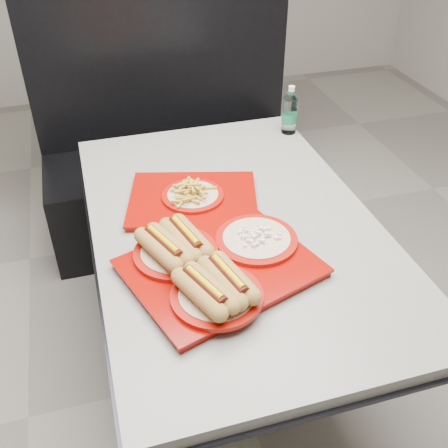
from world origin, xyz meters
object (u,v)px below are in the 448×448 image
object	(u,v)px
booth_bench	(172,157)
tray_near	(213,263)
water_bottle	(290,113)
tray_far	(193,197)
diner_table	(233,260)

from	to	relation	value
booth_bench	tray_near	bearing A→B (deg)	-95.69
tray_near	water_bottle	world-z (taller)	water_bottle
water_bottle	tray_far	bearing A→B (deg)	-141.38
diner_table	water_bottle	bearing A→B (deg)	53.19
diner_table	water_bottle	world-z (taller)	water_bottle
diner_table	tray_far	world-z (taller)	tray_far
diner_table	tray_near	bearing A→B (deg)	-119.86
water_bottle	tray_near	bearing A→B (deg)	-124.88
tray_near	tray_far	world-z (taller)	tray_near
diner_table	tray_far	size ratio (longest dim) A/B	2.84
tray_near	tray_far	bearing A→B (deg)	85.55
booth_bench	tray_far	xyz separation A→B (m)	(-0.10, -0.96, 0.37)
booth_bench	tray_near	size ratio (longest dim) A/B	2.24
tray_near	water_bottle	distance (m)	0.95
diner_table	booth_bench	bearing A→B (deg)	90.00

